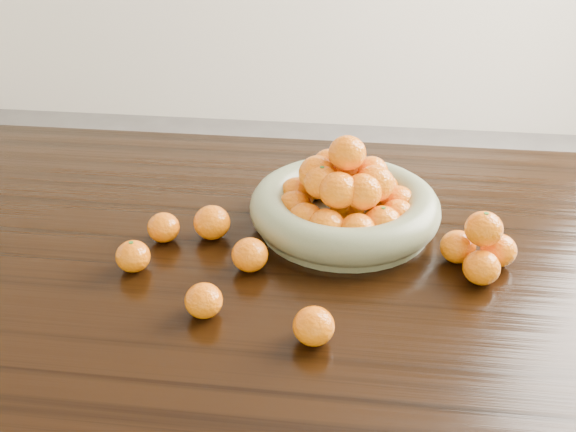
# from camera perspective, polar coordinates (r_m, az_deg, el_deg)

# --- Properties ---
(dining_table) EXTENTS (2.00, 1.00, 0.75)m
(dining_table) POSITION_cam_1_polar(r_m,az_deg,el_deg) (1.19, 1.63, -6.69)
(dining_table) COLOR black
(dining_table) RESTS_ON ground
(fruit_bowl) EXTENTS (0.35, 0.35, 0.18)m
(fruit_bowl) POSITION_cam_1_polar(r_m,az_deg,el_deg) (1.20, 5.10, 1.20)
(fruit_bowl) COLOR #737A59
(fruit_bowl) RESTS_ON dining_table
(orange_pyramid) EXTENTS (0.13, 0.12, 0.11)m
(orange_pyramid) POSITION_cam_1_polar(r_m,az_deg,el_deg) (1.12, 16.73, -2.73)
(orange_pyramid) COLOR orange
(orange_pyramid) RESTS_ON dining_table
(loose_orange_0) EXTENTS (0.06, 0.06, 0.05)m
(loose_orange_0) POSITION_cam_1_polar(r_m,az_deg,el_deg) (1.11, -13.61, -3.50)
(loose_orange_0) COLOR orange
(loose_orange_0) RESTS_ON dining_table
(loose_orange_1) EXTENTS (0.06, 0.06, 0.05)m
(loose_orange_1) POSITION_cam_1_polar(r_m,az_deg,el_deg) (0.99, -7.50, -7.46)
(loose_orange_1) COLOR orange
(loose_orange_1) RESTS_ON dining_table
(loose_orange_2) EXTENTS (0.06, 0.06, 0.06)m
(loose_orange_2) POSITION_cam_1_polar(r_m,az_deg,el_deg) (0.93, 2.30, -9.75)
(loose_orange_2) COLOR orange
(loose_orange_2) RESTS_ON dining_table
(loose_orange_3) EXTENTS (0.06, 0.06, 0.05)m
(loose_orange_3) POSITION_cam_1_polar(r_m,az_deg,el_deg) (1.18, -11.01, -1.01)
(loose_orange_3) COLOR orange
(loose_orange_3) RESTS_ON dining_table
(loose_orange_4) EXTENTS (0.06, 0.06, 0.06)m
(loose_orange_4) POSITION_cam_1_polar(r_m,az_deg,el_deg) (1.08, -3.41, -3.46)
(loose_orange_4) COLOR orange
(loose_orange_4) RESTS_ON dining_table
(loose_orange_5) EXTENTS (0.07, 0.07, 0.06)m
(loose_orange_5) POSITION_cam_1_polar(r_m,az_deg,el_deg) (1.17, -6.78, -0.57)
(loose_orange_5) COLOR orange
(loose_orange_5) RESTS_ON dining_table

